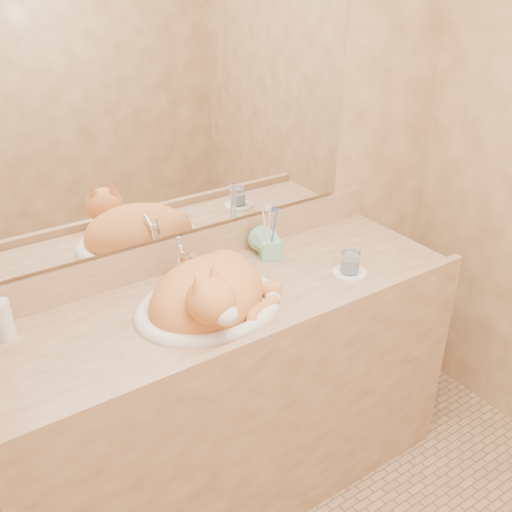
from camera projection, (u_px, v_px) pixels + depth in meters
wall_back at (183, 155)px, 1.86m from camera, size 2.40×0.02×2.50m
vanity_counter at (233, 397)px, 2.04m from camera, size 1.60×0.55×0.85m
mirror at (183, 113)px, 1.78m from camera, size 1.30×0.02×0.80m
sink_basin at (208, 288)px, 1.75m from camera, size 0.47×0.40×0.15m
faucet at (181, 263)px, 1.88m from camera, size 0.07×0.12×0.16m
cat at (210, 292)px, 1.74m from camera, size 0.51×0.46×0.23m
soap_dispenser at (272, 242)px, 2.01m from camera, size 0.10×0.10×0.16m
toothbrush_cup at (270, 249)px, 2.04m from camera, size 0.12×0.12×0.09m
toothbrushes at (270, 228)px, 2.00m from camera, size 0.04×0.04×0.22m
saucer at (349, 273)px, 1.97m from camera, size 0.12×0.12×0.01m
water_glass at (350, 262)px, 1.95m from camera, size 0.06×0.06×0.08m
lotion_bottle at (4, 320)px, 1.62m from camera, size 0.05×0.05×0.12m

